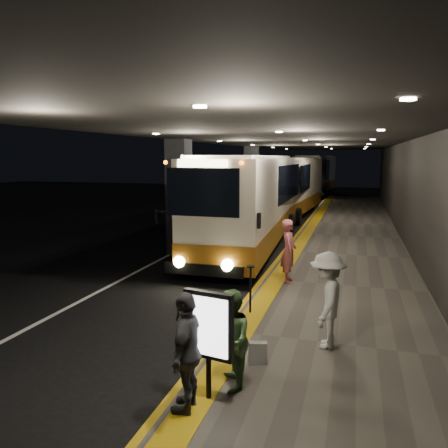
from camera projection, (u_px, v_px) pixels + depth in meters
The scene contains 18 objects.
ground at pixel (175, 285), 12.84m from camera, with size 90.00×90.00×0.00m, color black.
lane_line_white at pixel (183, 248), 18.08m from camera, with size 0.12×50.00×0.01m, color silver.
kerb_stripe_yellow at pixel (282, 254), 16.90m from camera, with size 0.18×50.00×0.01m, color gold.
sidewalk at pixel (346, 257), 16.20m from camera, with size 4.50×50.00×0.15m, color #514C44.
tactile_strip at pixel (295, 251), 16.73m from camera, with size 0.50×50.00×0.01m, color gold.
terminal_wall at pixel (417, 178), 15.11m from camera, with size 0.10×50.00×6.00m, color black.
support_columns at pixel (179, 197), 16.72m from camera, with size 0.80×24.80×4.40m.
canopy at pixel (289, 133), 16.15m from camera, with size 9.00×50.00×0.40m, color black.
coach_main at pixel (251, 206), 17.81m from camera, with size 3.01×11.89×3.68m.
coach_second at pixel (289, 189), 27.59m from camera, with size 3.14×11.57×3.59m.
coach_third at pixel (316, 176), 43.72m from camera, with size 3.22×12.11×3.76m.
passenger_boarding at pixel (289, 251), 12.50m from camera, with size 0.67×0.44×1.83m, color #BD5859.
passenger_waiting_green at pixel (230, 340), 6.73m from camera, with size 0.77×0.47×1.58m, color #436839.
passenger_waiting_white at pixel (327, 300), 8.22m from camera, with size 1.19×0.55×1.83m, color #B9BBB4.
passenger_waiting_grey at pixel (187, 351), 6.14m from camera, with size 1.02×0.52×1.74m, color #414145.
bag_polka at pixel (257, 353), 7.62m from camera, with size 0.32×0.14×0.39m, color black.
info_sign at pixel (208, 328), 6.38m from camera, with size 0.79×0.24×1.66m.
stanchion_post at pixel (250, 290), 10.06m from camera, with size 0.05×0.05×1.10m, color black.
Camera 1 is at (4.98, -11.46, 3.73)m, focal length 35.00 mm.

